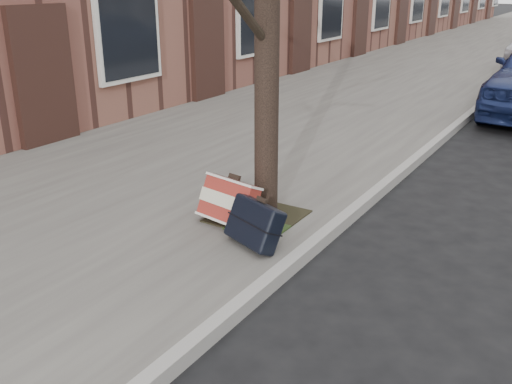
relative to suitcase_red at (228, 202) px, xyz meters
The scene contains 5 objects.
ground 2.36m from the suitcase_red, 22.69° to the right, with size 120.00×120.00×0.00m, color black.
near_sidewalk 14.19m from the suitcase_red, 96.25° to the left, with size 5.00×70.00×0.12m, color slate.
dirt_patch 0.41m from the suitcase_red, 62.58° to the left, with size 0.85×0.85×0.01m, color black.
suitcase_red is the anchor object (origin of this frame).
suitcase_navy 0.57m from the suitcase_red, 30.82° to the right, with size 0.58×0.19×0.42m, color black.
Camera 1 is at (0.86, -3.43, 2.45)m, focal length 40.00 mm.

